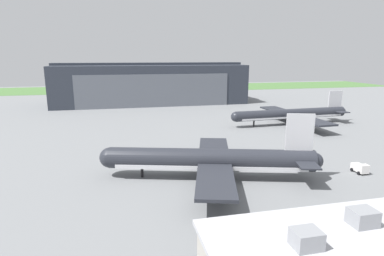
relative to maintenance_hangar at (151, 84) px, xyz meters
name	(u,v)px	position (x,y,z in m)	size (l,w,h in m)	color
ground_plane	(123,176)	(-16.34, -104.51, -10.05)	(440.00, 440.00, 0.00)	slate
grass_field_strip	(120,89)	(-16.34, 79.06, -10.01)	(440.00, 56.00, 0.08)	#4C773C
maintenance_hangar	(151,84)	(0.00, 0.00, 0.00)	(96.87, 30.87, 21.03)	#2D333D
airliner_far_right	(292,114)	(44.16, -65.80, -6.33)	(46.37, 38.71, 11.69)	#282B33
airliner_near_right	(210,160)	(0.84, -109.32, -6.20)	(43.13, 35.96, 13.45)	#282B33
fuel_bowser	(360,168)	(32.63, -113.60, -8.96)	(2.40, 3.63, 2.16)	white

